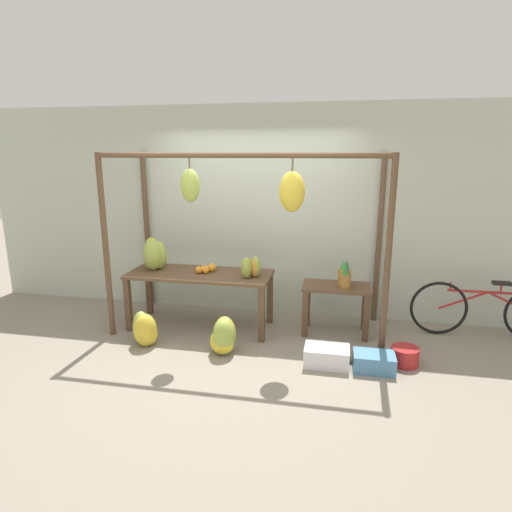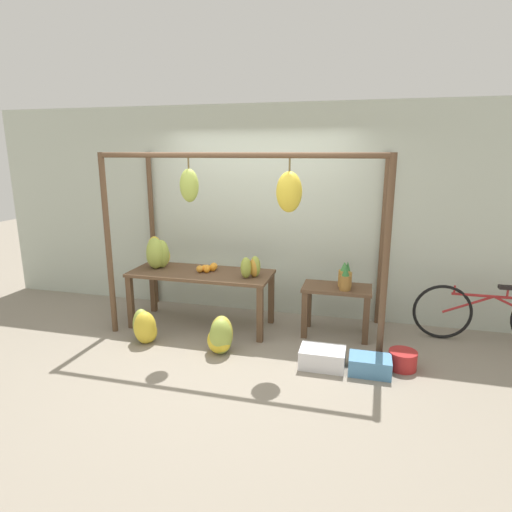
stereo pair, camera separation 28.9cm
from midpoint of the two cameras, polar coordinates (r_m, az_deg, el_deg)
ground_plane at (r=4.90m, az=-4.69°, el=-12.89°), size 20.00×20.00×0.00m
shop_wall_back at (r=5.82m, az=-1.14°, el=5.89°), size 8.00×0.08×2.80m
stall_awning at (r=4.86m, az=-2.49°, el=5.91°), size 3.27×1.26×2.19m
display_table_main at (r=5.45m, az=-8.99°, el=-3.18°), size 1.79×0.70×0.72m
display_table_side at (r=5.31m, az=9.10°, el=-5.47°), size 0.82×0.45×0.62m
banana_pile_on_table at (r=5.66m, az=-14.80°, el=0.06°), size 0.32×0.38×0.41m
orange_pile at (r=5.43m, az=-8.21°, el=-1.73°), size 0.22×0.25×0.10m
pineapple_cluster at (r=5.20m, az=10.20°, el=-2.68°), size 0.16×0.27×0.31m
banana_pile_ground_left at (r=5.22m, az=-16.13°, el=-9.61°), size 0.39×0.37×0.40m
banana_pile_ground_right at (r=4.84m, az=-6.04°, el=-10.84°), size 0.39×0.39×0.43m
fruit_crate_white at (r=4.66m, az=7.61°, el=-13.07°), size 0.47×0.32×0.20m
blue_bucket at (r=4.85m, az=17.59°, el=-12.60°), size 0.29×0.29×0.19m
parked_bicycle at (r=5.78m, az=27.08°, el=-6.42°), size 1.74×0.08×0.71m
papaya_pile at (r=5.15m, az=-2.11°, el=-1.53°), size 0.26×0.28×0.26m
fruit_crate_purple at (r=4.65m, az=13.70°, el=-13.57°), size 0.42×0.28×0.18m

